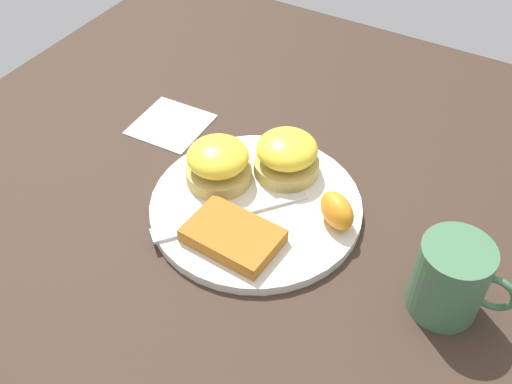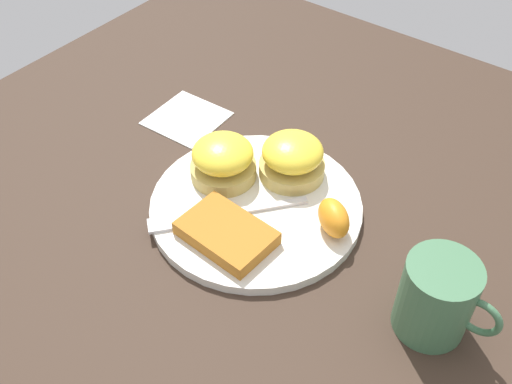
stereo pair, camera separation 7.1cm
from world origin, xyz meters
TOP-DOWN VIEW (x-y plane):
  - ground_plane at (0.00, 0.00)m, footprint 1.10×1.10m
  - plate at (0.00, 0.00)m, footprint 0.29×0.29m
  - sandwich_benedict_left at (0.01, 0.08)m, footprint 0.09×0.09m
  - sandwich_benedict_right at (-0.07, 0.02)m, footprint 0.09×0.09m
  - hashbrown_patty at (0.01, -0.07)m, footprint 0.12×0.09m
  - orange_wedge at (0.11, 0.02)m, footprint 0.07×0.06m
  - fork at (-0.02, -0.05)m, footprint 0.15×0.18m
  - cup at (0.27, -0.03)m, footprint 0.12×0.08m
  - napkin at (-0.21, 0.09)m, footprint 0.11×0.11m

SIDE VIEW (x-z plane):
  - ground_plane at x=0.00m, z-range 0.00..0.00m
  - napkin at x=-0.21m, z-range 0.00..0.00m
  - plate at x=0.00m, z-range 0.00..0.01m
  - fork at x=-0.02m, z-range 0.01..0.02m
  - hashbrown_patty at x=0.01m, z-range 0.01..0.03m
  - orange_wedge at x=0.11m, z-range 0.01..0.06m
  - sandwich_benedict_left at x=0.01m, z-range 0.01..0.08m
  - sandwich_benedict_right at x=-0.07m, z-range 0.01..0.08m
  - cup at x=0.27m, z-range 0.00..0.10m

